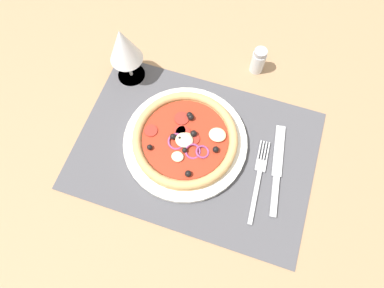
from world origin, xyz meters
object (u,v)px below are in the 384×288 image
Objects in this scene: pizza at (185,139)px; fork at (259,176)px; pepper_shaker at (258,61)px; plate at (185,142)px; wine_glass at (123,46)px; knife at (277,168)px.

fork is at bearing -7.85° from pizza.
pizza is 3.27× the size of pepper_shaker.
pizza is (0.05, -0.01, 1.78)cm from plate.
pizza is 1.21× the size of fork.
fork is at bearing -23.54° from wine_glass.
plate is 1.76× the size of wine_glass.
fork is 38.66cm from wine_glass.
wine_glass is at bearing 64.43° from knife.
pizza is 25.42cm from pepper_shaker.
pepper_shaker is at bearing 67.79° from pizza.
fork is at bearing -74.85° from pepper_shaker.
knife reaches higher than fork.
knife is (3.18, 2.88, 0.03)cm from fork.
fork is 2.70× the size of pepper_shaker.
plate is at bearing 83.97° from knife.
wine_glass is 2.22× the size of pepper_shaker.
wine_glass is (-37.50, 12.07, 9.62)cm from knife.
plate is 1.78cm from pizza.
pizza is at bearing -35.55° from wine_glass.
wine_glass is (-17.73, 12.67, 7.41)cm from pizza.
knife is at bearing -66.08° from pepper_shaker.
pizza is at bearing 78.42° from fork.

